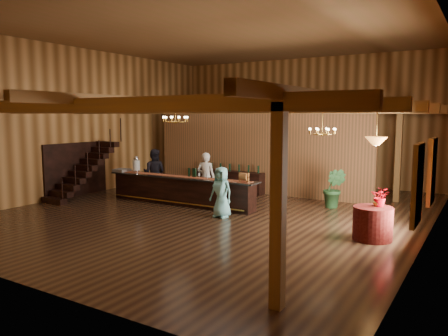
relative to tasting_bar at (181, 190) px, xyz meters
The scene contains 31 objects.
floor 1.74m from the tasting_bar, ahead, with size 14.00×14.00×0.00m, color #472F1C.
ceiling 5.29m from the tasting_bar, ahead, with size 14.00×14.00×0.00m, color brown.
wall_back 7.39m from the tasting_bar, 76.32° to the left, with size 12.00×0.10×5.50m, color #B88145.
wall_front 7.70m from the tasting_bar, 76.94° to the right, with size 12.00×0.10×5.50m, color #B88145.
wall_left 4.90m from the tasting_bar, behind, with size 0.10×14.00×5.50m, color #B88145.
wall_right 7.99m from the tasting_bar, ahead, with size 0.10×14.00×5.50m, color #B88145.
beam_grid 3.24m from the tasting_bar, 11.50° to the left, with size 11.90×13.90×0.39m.
support_posts 2.11m from the tasting_bar, 21.92° to the right, with size 9.20×10.20×3.20m.
partition_wall 3.69m from the tasting_bar, 70.76° to the left, with size 9.00×0.18×3.10m, color brown.
window_right_front 7.89m from the tasting_bar, 13.08° to the right, with size 0.12×1.05×1.75m, color white.
window_right_back 7.73m from the tasting_bar, ahead, with size 0.12×1.05×1.75m, color white.
staircase 3.93m from the tasting_bar, 166.50° to the right, with size 1.00×2.80×2.00m.
backroom_boxes 5.50m from the tasting_bar, 75.59° to the left, with size 4.10×0.60×1.10m.
tasting_bar is the anchor object (origin of this frame).
beverage_dispenser 2.15m from the tasting_bar, behind, with size 0.26×0.26×0.60m.
glass_rack_tray 2.70m from the tasting_bar, behind, with size 0.50×0.50×0.10m, color gray.
raffle_drum 2.53m from the tasting_bar, ahead, with size 0.34×0.24×0.30m.
bar_bottle_0 0.68m from the tasting_bar, 22.84° to the left, with size 0.07×0.07×0.30m, color black.
bar_bottle_1 0.77m from the tasting_bar, 14.39° to the left, with size 0.07×0.07×0.30m, color black.
bar_bottle_2 0.82m from the tasting_bar, 12.39° to the left, with size 0.07×0.07×0.30m, color black.
backbar_shelf 3.05m from the tasting_bar, 87.70° to the left, with size 2.94×0.46×0.83m, color black.
round_table 6.63m from the tasting_bar, ahead, with size 0.94×0.94×0.81m, color #571912.
chandelier_left 2.45m from the tasting_bar, 71.48° to the right, with size 0.80×0.80×0.46m.
chandelier_right 5.15m from the tasting_bar, ahead, with size 0.80×0.80×0.80m.
pendant_lamp 6.90m from the tasting_bar, ahead, with size 0.52×0.52×0.90m.
bartender 0.97m from the tasting_bar, 48.40° to the left, with size 0.64×0.42×1.75m, color silver.
staff_second 1.91m from the tasting_bar, 158.74° to the left, with size 0.86×0.67×1.77m, color black.
guest 2.37m from the tasting_bar, 22.46° to the right, with size 0.74×0.48×1.51m, color #86E6EE.
floor_plant 5.09m from the tasting_bar, 24.84° to the left, with size 0.72×0.58×1.30m, color #234923.
table_flowers 6.75m from the tasting_bar, ahead, with size 0.43×0.37×0.48m, color #A70210.
table_vase 6.69m from the tasting_bar, ahead, with size 0.16×0.16×0.33m, color gold.
Camera 1 is at (7.20, -11.50, 3.00)m, focal length 35.00 mm.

